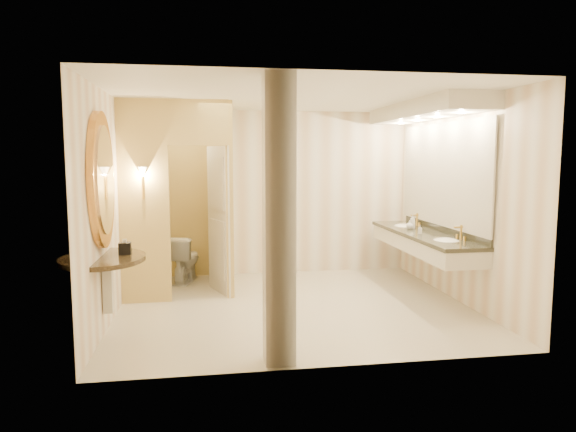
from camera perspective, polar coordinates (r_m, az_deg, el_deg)
name	(u,v)px	position (r m, az deg, el deg)	size (l,w,h in m)	color
floor	(294,306)	(6.84, 0.66, -9.95)	(4.50, 4.50, 0.00)	beige
ceiling	(294,97)	(6.60, 0.69, 13.13)	(4.50, 4.50, 0.00)	white
wall_back	(274,193)	(8.56, -1.58, 2.57)	(4.50, 0.02, 2.70)	white
wall_front	(331,223)	(4.64, 4.84, -0.82)	(4.50, 0.02, 2.70)	white
wall_left	(112,206)	(6.59, -18.99, 1.03)	(0.02, 4.00, 2.70)	white
wall_right	(458,201)	(7.31, 18.35, 1.56)	(0.02, 4.00, 2.70)	white
toilet_closet	(206,196)	(7.46, -9.12, 2.18)	(1.50, 1.55, 2.70)	#E9CE7A
wall_sconce	(143,174)	(6.95, -15.85, 4.56)	(0.14, 0.14, 0.42)	gold
vanity	(427,179)	(7.53, 15.20, 3.94)	(0.75, 2.82, 2.09)	beige
console_shelf	(103,213)	(5.84, -19.91, 0.34)	(1.12, 1.12, 2.01)	black
pillar	(279,222)	(4.75, -1.02, -0.62)	(0.28, 0.28, 2.70)	beige
tissue_box	(125,248)	(5.97, -17.67, -3.44)	(0.13, 0.13, 0.13)	black
toilet	(184,259)	(8.18, -11.49, -4.68)	(0.41, 0.72, 0.74)	white
soap_bottle_a	(420,229)	(7.43, 14.46, -1.45)	(0.05, 0.06, 0.12)	beige
soap_bottle_b	(410,225)	(7.87, 13.36, -0.94)	(0.10, 0.10, 0.13)	silver
soap_bottle_c	(413,222)	(7.90, 13.67, -0.62)	(0.08, 0.08, 0.22)	#C6B28C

